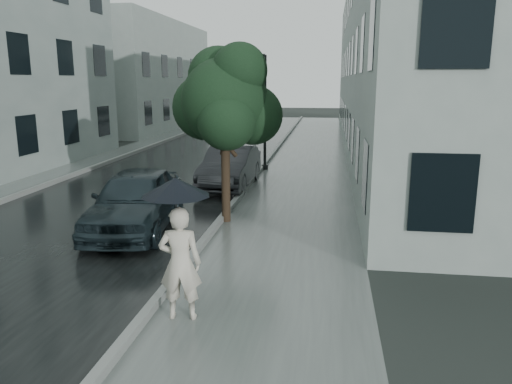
% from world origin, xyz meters
% --- Properties ---
extents(ground, '(120.00, 120.00, 0.00)m').
position_xyz_m(ground, '(0.00, 0.00, 0.00)').
color(ground, black).
rests_on(ground, ground).
extents(sidewalk, '(3.50, 60.00, 0.01)m').
position_xyz_m(sidewalk, '(0.25, 12.00, 0.00)').
color(sidewalk, slate).
rests_on(sidewalk, ground).
extents(kerb_near, '(0.15, 60.00, 0.15)m').
position_xyz_m(kerb_near, '(-1.57, 12.00, 0.07)').
color(kerb_near, slate).
rests_on(kerb_near, ground).
extents(asphalt_road, '(6.85, 60.00, 0.00)m').
position_xyz_m(asphalt_road, '(-5.08, 12.00, 0.00)').
color(asphalt_road, black).
rests_on(asphalt_road, ground).
extents(kerb_far, '(0.15, 60.00, 0.15)m').
position_xyz_m(kerb_far, '(-8.57, 12.00, 0.07)').
color(kerb_far, slate).
rests_on(kerb_far, ground).
extents(sidewalk_far, '(1.70, 60.00, 0.01)m').
position_xyz_m(sidewalk_far, '(-9.50, 12.00, 0.00)').
color(sidewalk_far, '#4C5451').
rests_on(sidewalk_far, ground).
extents(building_near, '(7.02, 36.00, 9.00)m').
position_xyz_m(building_near, '(5.47, 19.50, 4.50)').
color(building_near, gray).
rests_on(building_near, ground).
extents(building_far_b, '(7.02, 18.00, 8.00)m').
position_xyz_m(building_far_b, '(-13.77, 30.00, 4.00)').
color(building_far_b, gray).
rests_on(building_far_b, ground).
extents(pedestrian, '(0.70, 0.51, 1.80)m').
position_xyz_m(pedestrian, '(-1.02, -1.00, 0.91)').
color(pedestrian, '#BBB6A5').
rests_on(pedestrian, sidewalk).
extents(umbrella, '(1.33, 1.33, 1.36)m').
position_xyz_m(umbrella, '(-1.06, -0.99, 2.10)').
color(umbrella, black).
rests_on(umbrella, ground).
extents(street_tree, '(2.89, 2.63, 4.57)m').
position_xyz_m(street_tree, '(-1.45, 4.58, 3.15)').
color(street_tree, '#332619').
rests_on(street_tree, ground).
extents(lamp_post, '(0.85, 0.33, 4.74)m').
position_xyz_m(lamp_post, '(-1.61, 12.41, 2.73)').
color(lamp_post, black).
rests_on(lamp_post, ground).
extents(car_near, '(2.27, 4.64, 1.52)m').
position_xyz_m(car_near, '(-3.50, 3.42, 0.77)').
color(car_near, black).
rests_on(car_near, ground).
extents(car_far, '(1.58, 4.28, 1.40)m').
position_xyz_m(car_far, '(-2.20, 8.84, 0.71)').
color(car_far, '#26282C').
rests_on(car_far, ground).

